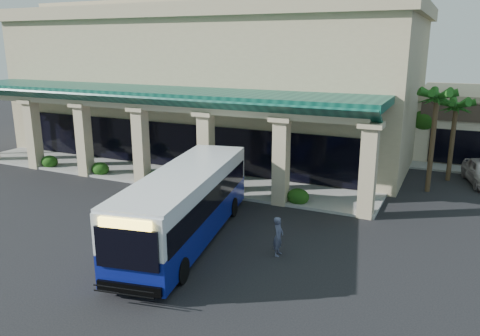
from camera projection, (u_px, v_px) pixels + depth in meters
The scene contains 8 objects.
ground at pixel (209, 234), 21.21m from camera, with size 110.00×110.00×0.00m, color black.
main_building at pixel (217, 79), 37.04m from camera, with size 30.80×14.80×11.35m, color tan, non-canonical shape.
arcade at pixel (150, 133), 29.72m from camera, with size 30.00×6.20×5.70m, color #0A3E33, non-canonical shape.
palm_0 at pixel (433, 136), 26.49m from camera, with size 2.40×2.40×6.60m, color #194E14, non-canonical shape.
palm_1 at pixel (453, 135), 28.81m from camera, with size 2.40×2.40×5.80m, color #194E14, non-canonical shape.
broadleaf_tree at pixel (424, 128), 34.13m from camera, with size 2.60×2.60×4.81m, color #183E0E, non-canonical shape.
transit_bus at pixel (186, 206), 20.16m from camera, with size 2.61×11.21×3.13m, color navy, non-canonical shape.
pedestrian at pixel (278, 236), 18.87m from camera, with size 0.59×0.39×1.63m, color #484D65.
Camera 1 is at (9.68, -17.26, 8.32)m, focal length 35.00 mm.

